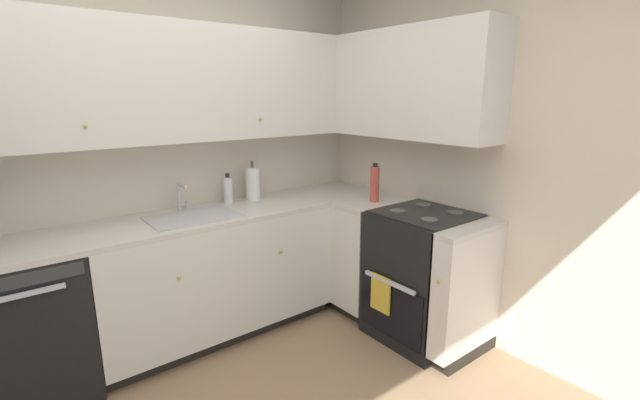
{
  "coord_description": "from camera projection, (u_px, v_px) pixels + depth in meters",
  "views": [
    {
      "loc": [
        -0.78,
        -1.45,
        1.73
      ],
      "look_at": [
        0.95,
        0.75,
        1.04
      ],
      "focal_mm": 24.25,
      "sensor_mm": 36.0,
      "label": 1
    }
  ],
  "objects": [
    {
      "name": "oil_bottle",
      "position": [
        375.0,
        184.0,
        3.31
      ],
      "size": [
        0.07,
        0.07,
        0.3
      ],
      "color": "#BF4C3F",
      "rests_on": "countertop_right"
    },
    {
      "name": "upper_cabinets_back",
      "position": [
        171.0,
        83.0,
        2.82
      ],
      "size": [
        2.56,
        0.34,
        0.76
      ],
      "color": "silver"
    },
    {
      "name": "countertop_back",
      "position": [
        211.0,
        215.0,
        3.02
      ],
      "size": [
        2.88,
        0.6,
        0.03
      ],
      "primitive_type": "cube",
      "color": "beige",
      "rests_on": "lower_cabinets_back"
    },
    {
      "name": "sink",
      "position": [
        193.0,
        223.0,
        2.92
      ],
      "size": [
        0.58,
        0.4,
        0.1
      ],
      "color": "#B7B7BC",
      "rests_on": "countertop_back"
    },
    {
      "name": "oven_range",
      "position": [
        422.0,
        275.0,
        3.09
      ],
      "size": [
        0.68,
        0.62,
        1.07
      ],
      "color": "black",
      "rests_on": "ground_plane"
    },
    {
      "name": "soap_bottle",
      "position": [
        228.0,
        190.0,
        3.26
      ],
      "size": [
        0.07,
        0.07,
        0.23
      ],
      "color": "silver",
      "rests_on": "countertop_back"
    },
    {
      "name": "wall_back",
      "position": [
        130.0,
        159.0,
        2.92
      ],
      "size": [
        3.81,
        0.05,
        2.59
      ],
      "primitive_type": "cube",
      "color": "beige",
      "rests_on": "ground_plane"
    },
    {
      "name": "upper_cabinets_right",
      "position": [
        396.0,
        84.0,
        3.18
      ],
      "size": [
        0.32,
        1.63,
        0.76
      ],
      "color": "silver"
    },
    {
      "name": "faucet",
      "position": [
        181.0,
        194.0,
        3.04
      ],
      "size": [
        0.07,
        0.16,
        0.2
      ],
      "color": "silver",
      "rests_on": "countertop_back"
    },
    {
      "name": "lower_cabinets_right",
      "position": [
        398.0,
        269.0,
        3.25
      ],
      "size": [
        0.62,
        1.1,
        0.88
      ],
      "color": "silver",
      "rests_on": "ground_plane"
    },
    {
      "name": "paper_towel_roll",
      "position": [
        253.0,
        183.0,
        3.36
      ],
      "size": [
        0.11,
        0.11,
        0.32
      ],
      "color": "white",
      "rests_on": "countertop_back"
    },
    {
      "name": "countertop_right",
      "position": [
        400.0,
        210.0,
        3.14
      ],
      "size": [
        0.6,
        1.1,
        0.03
      ],
      "color": "beige",
      "rests_on": "lower_cabinets_right"
    },
    {
      "name": "dishwasher",
      "position": [
        28.0,
        327.0,
        2.45
      ],
      "size": [
        0.6,
        0.63,
        0.88
      ],
      "color": "black",
      "rests_on": "ground_plane"
    },
    {
      "name": "wall_right",
      "position": [
        503.0,
        162.0,
        2.81
      ],
      "size": [
        0.05,
        3.31,
        2.59
      ],
      "primitive_type": "cube",
      "color": "beige",
      "rests_on": "ground_plane"
    },
    {
      "name": "lower_cabinets_back",
      "position": [
        215.0,
        275.0,
        3.13
      ],
      "size": [
        1.67,
        0.62,
        0.88
      ],
      "color": "silver",
      "rests_on": "ground_plane"
    }
  ]
}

